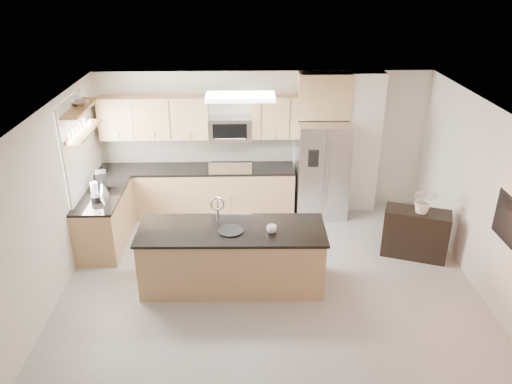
{
  "coord_description": "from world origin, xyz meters",
  "views": [
    {
      "loc": [
        -0.36,
        -5.51,
        4.35
      ],
      "look_at": [
        -0.18,
        1.3,
        1.18
      ],
      "focal_mm": 35.0,
      "sensor_mm": 36.0,
      "label": 1
    }
  ],
  "objects_px": {
    "credenza": "(415,233)",
    "coffee_maker": "(101,181)",
    "refrigerator": "(322,169)",
    "bowl": "(80,103)",
    "blender": "(95,194)",
    "island": "(232,256)",
    "cup": "(272,229)",
    "range": "(231,190)",
    "television": "(509,228)",
    "kettle": "(103,189)",
    "microwave": "(230,128)",
    "flower_vase": "(425,194)",
    "platter": "(231,231)"
  },
  "relations": [
    {
      "from": "credenza",
      "to": "coffee_maker",
      "type": "height_order",
      "value": "coffee_maker"
    },
    {
      "from": "refrigerator",
      "to": "bowl",
      "type": "height_order",
      "value": "bowl"
    },
    {
      "from": "blender",
      "to": "coffee_maker",
      "type": "distance_m",
      "value": 0.48
    },
    {
      "from": "island",
      "to": "credenza",
      "type": "bearing_deg",
      "value": 14.78
    },
    {
      "from": "refrigerator",
      "to": "blender",
      "type": "xyz_separation_m",
      "value": [
        -3.73,
        -1.32,
        0.18
      ]
    },
    {
      "from": "refrigerator",
      "to": "cup",
      "type": "distance_m",
      "value": 2.57
    },
    {
      "from": "range",
      "to": "bowl",
      "type": "bearing_deg",
      "value": -158.51
    },
    {
      "from": "island",
      "to": "coffee_maker",
      "type": "bearing_deg",
      "value": 148.42
    },
    {
      "from": "bowl",
      "to": "television",
      "type": "distance_m",
      "value": 6.26
    },
    {
      "from": "coffee_maker",
      "to": "blender",
      "type": "bearing_deg",
      "value": -87.6
    },
    {
      "from": "kettle",
      "to": "blender",
      "type": "bearing_deg",
      "value": -100.6
    },
    {
      "from": "microwave",
      "to": "flower_vase",
      "type": "bearing_deg",
      "value": -29.98
    },
    {
      "from": "kettle",
      "to": "platter",
      "type": "bearing_deg",
      "value": -30.98
    },
    {
      "from": "refrigerator",
      "to": "television",
      "type": "xyz_separation_m",
      "value": [
        1.85,
        -3.07,
        0.46
      ]
    },
    {
      "from": "credenza",
      "to": "blender",
      "type": "height_order",
      "value": "blender"
    },
    {
      "from": "coffee_maker",
      "to": "television",
      "type": "height_order",
      "value": "television"
    },
    {
      "from": "coffee_maker",
      "to": "television",
      "type": "distance_m",
      "value": 6.04
    },
    {
      "from": "refrigerator",
      "to": "range",
      "type": "bearing_deg",
      "value": 178.4
    },
    {
      "from": "range",
      "to": "platter",
      "type": "xyz_separation_m",
      "value": [
        0.04,
        -2.35,
        0.45
      ]
    },
    {
      "from": "coffee_maker",
      "to": "credenza",
      "type": "bearing_deg",
      "value": -7.69
    },
    {
      "from": "blender",
      "to": "flower_vase",
      "type": "bearing_deg",
      "value": -2.69
    },
    {
      "from": "range",
      "to": "credenza",
      "type": "relative_size",
      "value": 1.14
    },
    {
      "from": "range",
      "to": "coffee_maker",
      "type": "distance_m",
      "value": 2.35
    },
    {
      "from": "microwave",
      "to": "platter",
      "type": "bearing_deg",
      "value": -88.96
    },
    {
      "from": "island",
      "to": "flower_vase",
      "type": "height_order",
      "value": "flower_vase"
    },
    {
      "from": "microwave",
      "to": "blender",
      "type": "distance_m",
      "value": 2.62
    },
    {
      "from": "island",
      "to": "platter",
      "type": "height_order",
      "value": "island"
    },
    {
      "from": "range",
      "to": "coffee_maker",
      "type": "bearing_deg",
      "value": -156.89
    },
    {
      "from": "microwave",
      "to": "range",
      "type": "bearing_deg",
      "value": -90.0
    },
    {
      "from": "cup",
      "to": "kettle",
      "type": "distance_m",
      "value": 2.94
    },
    {
      "from": "refrigerator",
      "to": "kettle",
      "type": "xyz_separation_m",
      "value": [
        -3.68,
        -1.06,
        0.13
      ]
    },
    {
      "from": "credenza",
      "to": "flower_vase",
      "type": "distance_m",
      "value": 0.71
    },
    {
      "from": "range",
      "to": "kettle",
      "type": "height_order",
      "value": "kettle"
    },
    {
      "from": "island",
      "to": "platter",
      "type": "relative_size",
      "value": 7.46
    },
    {
      "from": "coffee_maker",
      "to": "flower_vase",
      "type": "bearing_deg",
      "value": -7.98
    },
    {
      "from": "island",
      "to": "television",
      "type": "height_order",
      "value": "television"
    },
    {
      "from": "blender",
      "to": "microwave",
      "type": "bearing_deg",
      "value": 35.77
    },
    {
      "from": "blender",
      "to": "kettle",
      "type": "bearing_deg",
      "value": 79.4
    },
    {
      "from": "coffee_maker",
      "to": "flower_vase",
      "type": "height_order",
      "value": "flower_vase"
    },
    {
      "from": "bowl",
      "to": "television",
      "type": "height_order",
      "value": "bowl"
    },
    {
      "from": "television",
      "to": "range",
      "type": "bearing_deg",
      "value": 48.36
    },
    {
      "from": "credenza",
      "to": "platter",
      "type": "height_order",
      "value": "platter"
    },
    {
      "from": "island",
      "to": "cup",
      "type": "relative_size",
      "value": 19.07
    },
    {
      "from": "microwave",
      "to": "cup",
      "type": "xyz_separation_m",
      "value": [
        0.61,
        -2.52,
        -0.66
      ]
    },
    {
      "from": "microwave",
      "to": "platter",
      "type": "distance_m",
      "value": 2.57
    },
    {
      "from": "flower_vase",
      "to": "television",
      "type": "bearing_deg",
      "value": -71.51
    },
    {
      "from": "kettle",
      "to": "coffee_maker",
      "type": "height_order",
      "value": "coffee_maker"
    },
    {
      "from": "microwave",
      "to": "bowl",
      "type": "distance_m",
      "value": 2.58
    },
    {
      "from": "television",
      "to": "platter",
      "type": "bearing_deg",
      "value": 77.41
    },
    {
      "from": "platter",
      "to": "flower_vase",
      "type": "xyz_separation_m",
      "value": [
        2.96,
        0.74,
        0.18
      ]
    }
  ]
}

